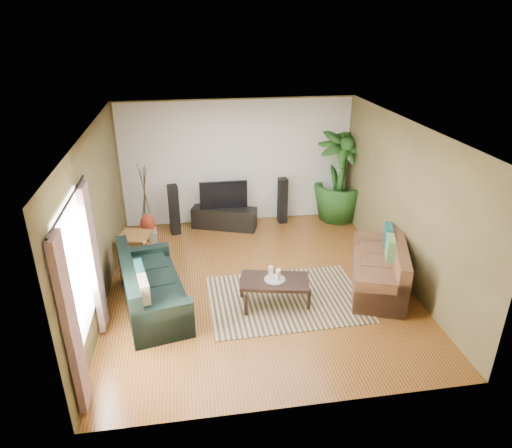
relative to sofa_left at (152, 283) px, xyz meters
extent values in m
plane|color=brown|center=(1.73, 0.39, -0.42)|extent=(5.50, 5.50, 0.00)
plane|color=white|center=(1.73, 0.39, 2.28)|extent=(5.50, 5.50, 0.00)
plane|color=olive|center=(1.73, 3.14, 0.93)|extent=(5.00, 0.00, 5.00)
plane|color=olive|center=(1.73, -2.36, 0.93)|extent=(5.00, 0.00, 5.00)
plane|color=olive|center=(-0.77, 0.39, 0.92)|extent=(0.00, 5.50, 5.50)
plane|color=olive|center=(4.23, 0.39, 0.92)|extent=(0.00, 5.50, 5.50)
plane|color=white|center=(1.73, 3.13, 0.93)|extent=(4.90, 0.00, 4.90)
plane|color=white|center=(-0.75, -1.21, 0.97)|extent=(0.00, 1.80, 1.80)
cube|color=gray|center=(-0.70, -1.96, 0.72)|extent=(0.08, 0.35, 2.20)
cube|color=gray|center=(-0.70, -0.46, 0.72)|extent=(0.08, 0.35, 2.20)
cylinder|color=black|center=(-0.70, -1.21, 1.87)|extent=(0.03, 1.90, 0.03)
cube|color=black|center=(0.00, 0.00, 0.00)|extent=(1.24, 2.13, 0.85)
cube|color=brown|center=(3.71, -0.01, 0.00)|extent=(1.36, 1.96, 0.85)
cube|color=tan|center=(2.11, -0.13, -0.42)|extent=(2.53, 1.82, 0.01)
cube|color=black|center=(1.90, -0.22, -0.21)|extent=(1.17, 0.80, 0.44)
cylinder|color=#989993|center=(1.90, -0.22, 0.02)|extent=(0.33, 0.33, 0.01)
cylinder|color=white|center=(1.84, -0.19, 0.13)|extent=(0.07, 0.07, 0.21)
cylinder|color=#EAE4C5|center=(1.94, -0.26, 0.11)|extent=(0.07, 0.07, 0.17)
cylinder|color=white|center=(1.97, -0.16, 0.10)|extent=(0.07, 0.07, 0.14)
cube|color=black|center=(1.38, 2.79, -0.20)|extent=(1.44, 0.86, 0.46)
cube|color=black|center=(1.38, 2.81, 0.33)|extent=(1.01, 0.06, 0.60)
cube|color=black|center=(0.33, 2.68, 0.11)|extent=(0.23, 0.25, 1.07)
cube|color=black|center=(2.68, 2.89, 0.09)|extent=(0.20, 0.22, 1.02)
imported|color=#1D4918|center=(3.96, 2.89, 0.59)|extent=(1.17, 1.17, 2.03)
cylinder|color=black|center=(3.96, 2.89, -0.28)|extent=(0.37, 0.37, 0.29)
cube|color=gray|center=(-0.19, 2.21, -0.27)|extent=(0.35, 0.35, 0.32)
ellipsoid|color=maroon|center=(-0.19, 2.21, 0.04)|extent=(0.29, 0.29, 0.41)
cube|color=olive|center=(-0.39, 1.50, -0.14)|extent=(0.67, 0.67, 0.57)
camera|label=1|loc=(0.65, -6.25, 3.78)|focal=32.00mm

